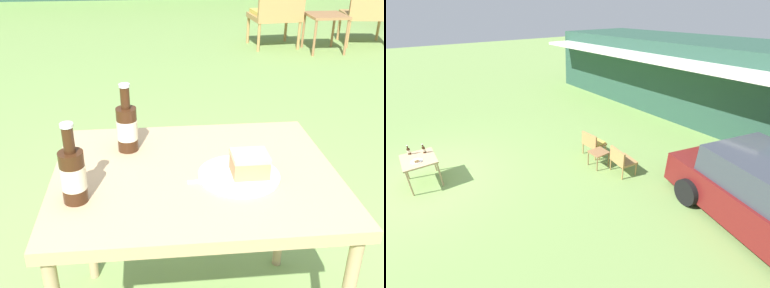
{
  "view_description": "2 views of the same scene",
  "coord_description": "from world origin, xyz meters",
  "views": [
    {
      "loc": [
        -0.14,
        -1.26,
        1.43
      ],
      "look_at": [
        0.0,
        0.1,
        0.75
      ],
      "focal_mm": 42.0,
      "sensor_mm": 36.0,
      "label": 1
    },
    {
      "loc": [
        6.57,
        -0.06,
        3.91
      ],
      "look_at": [
        2.0,
        3.33,
        0.9
      ],
      "focal_mm": 24.0,
      "sensor_mm": 36.0,
      "label": 2
    }
  ],
  "objects": [
    {
      "name": "cola_bottle_far",
      "position": [
        -0.36,
        -0.13,
        0.79
      ],
      "size": [
        0.07,
        0.07,
        0.24
      ],
      "color": "#381E0F",
      "rests_on": "patio_table"
    },
    {
      "name": "patio_table",
      "position": [
        0.0,
        0.0,
        0.63
      ],
      "size": [
        0.92,
        0.73,
        0.7
      ],
      "color": "tan",
      "rests_on": "ground_plane"
    },
    {
      "name": "wicker_chair_cushioned",
      "position": [
        1.46,
        4.29,
        0.43
      ],
      "size": [
        0.62,
        0.54,
        0.75
      ],
      "rotation": [
        0.0,
        0.0,
        3.23
      ],
      "color": "#B2844C",
      "rests_on": "ground_plane"
    },
    {
      "name": "wicker_chair_plain",
      "position": [
        2.65,
        4.27,
        0.43
      ],
      "size": [
        0.64,
        0.57,
        0.75
      ],
      "rotation": [
        0.0,
        0.0,
        3.0
      ],
      "color": "#B2844C",
      "rests_on": "ground_plane"
    },
    {
      "name": "fork",
      "position": [
        0.05,
        -0.06,
        0.71
      ],
      "size": [
        0.16,
        0.03,
        0.01
      ],
      "color": "silver",
      "rests_on": "patio_table"
    },
    {
      "name": "cola_bottle_near",
      "position": [
        -0.22,
        0.18,
        0.79
      ],
      "size": [
        0.07,
        0.07,
        0.24
      ],
      "color": "#381E0F",
      "rests_on": "patio_table"
    },
    {
      "name": "cake_on_plate",
      "position": [
        0.15,
        -0.05,
        0.73
      ],
      "size": [
        0.26,
        0.26,
        0.08
      ],
      "color": "white",
      "rests_on": "patio_table"
    },
    {
      "name": "garden_side_table",
      "position": [
        2.01,
        4.03,
        0.39
      ],
      "size": [
        0.44,
        0.46,
        0.45
      ],
      "color": "#996B42",
      "rests_on": "ground_plane"
    }
  ]
}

